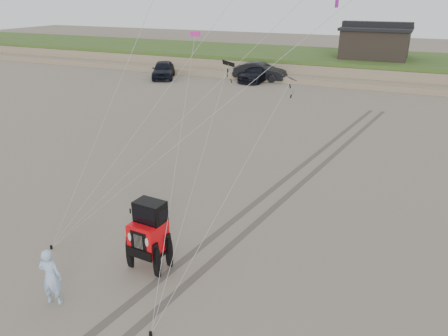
{
  "coord_description": "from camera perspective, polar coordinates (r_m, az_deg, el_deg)",
  "views": [
    {
      "loc": [
        6.43,
        -8.34,
        7.61
      ],
      "look_at": [
        1.35,
        3.0,
        2.6
      ],
      "focal_mm": 35.0,
      "sensor_mm": 36.0,
      "label": 1
    }
  ],
  "objects": [
    {
      "name": "cabin",
      "position": [
        45.76,
        19.15,
        15.32
      ],
      "size": [
        6.4,
        5.4,
        3.35
      ],
      "color": "black",
      "rests_on": "dune_ridge"
    },
    {
      "name": "truck_b",
      "position": [
        41.57,
        4.72,
        12.46
      ],
      "size": [
        4.92,
        1.82,
        1.61
      ],
      "primitive_type": "imported",
      "rotation": [
        0.0,
        0.0,
        1.6
      ],
      "color": "black",
      "rests_on": "ground"
    },
    {
      "name": "ground",
      "position": [
        12.99,
        -11.28,
        -14.39
      ],
      "size": [
        160.0,
        160.0,
        0.0
      ],
      "primitive_type": "plane",
      "color": "#6B6054",
      "rests_on": "ground"
    },
    {
      "name": "truck_a",
      "position": [
        42.83,
        -7.92,
        12.62
      ],
      "size": [
        3.82,
        5.12,
        1.62
      ],
      "primitive_type": "imported",
      "rotation": [
        0.0,
        0.0,
        0.45
      ],
      "color": "black",
      "rests_on": "ground"
    },
    {
      "name": "stake_aux",
      "position": [
        11.24,
        -9.57,
        -20.6
      ],
      "size": [
        0.08,
        0.08,
        0.12
      ],
      "primitive_type": "cylinder",
      "color": "black",
      "rests_on": "ground"
    },
    {
      "name": "dune_ridge",
      "position": [
        46.78,
        16.37,
        12.75
      ],
      "size": [
        160.0,
        14.25,
        1.73
      ],
      "color": "#7A6B54",
      "rests_on": "ground"
    },
    {
      "name": "man",
      "position": [
        12.4,
        -21.71,
        -13.05
      ],
      "size": [
        0.68,
        0.53,
        1.62
      ],
      "primitive_type": "imported",
      "rotation": [
        0.0,
        0.0,
        3.41
      ],
      "color": "#7F9EC5",
      "rests_on": "ground"
    },
    {
      "name": "jeep",
      "position": [
        13.08,
        -9.79,
        -9.57
      ],
      "size": [
        2.29,
        4.64,
        1.67
      ],
      "primitive_type": null,
      "rotation": [
        0.0,
        0.0,
        -0.08
      ],
      "color": "red",
      "rests_on": "ground"
    },
    {
      "name": "tire_tracks",
      "position": [
        18.56,
        8.16,
        -2.47
      ],
      "size": [
        5.22,
        29.74,
        0.01
      ],
      "color": "#4C443D",
      "rests_on": "ground"
    },
    {
      "name": "stake_main",
      "position": [
        15.18,
        -21.63,
        -9.6
      ],
      "size": [
        0.08,
        0.08,
        0.12
      ],
      "primitive_type": "cylinder",
      "color": "black",
      "rests_on": "ground"
    },
    {
      "name": "truck_c",
      "position": [
        41.22,
        4.42,
        12.29
      ],
      "size": [
        2.63,
        5.27,
        1.47
      ],
      "primitive_type": "imported",
      "rotation": [
        0.0,
        0.0,
        -0.12
      ],
      "color": "black",
      "rests_on": "ground"
    }
  ]
}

